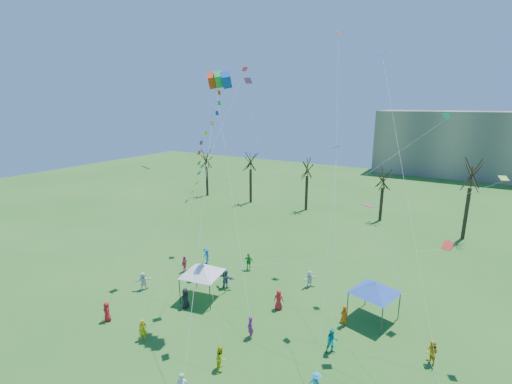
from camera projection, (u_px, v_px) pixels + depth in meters
The scene contains 7 objects.
ground at pixel (218, 377), 22.52m from camera, with size 160.00×160.00×0.00m, color #276620.
bare_tree_row at pixel (411, 179), 48.31m from camera, with size 68.30×8.24×11.00m.
big_box_kite at pixel (207, 151), 25.70m from camera, with size 3.22×5.66×18.72m.
canopy_tent_white at pixel (202, 269), 30.99m from camera, with size 4.39×4.39×3.35m.
canopy_tent_blue at pixel (375, 287), 27.94m from camera, with size 4.31×4.31×3.35m.
festival_crowd at pixel (258, 308), 28.63m from camera, with size 26.32×14.54×1.86m.
small_kites_aloft at pixel (292, 144), 29.00m from camera, with size 28.21×20.18×33.61m.
Camera 1 is at (11.72, -15.14, 16.86)m, focal length 25.00 mm.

